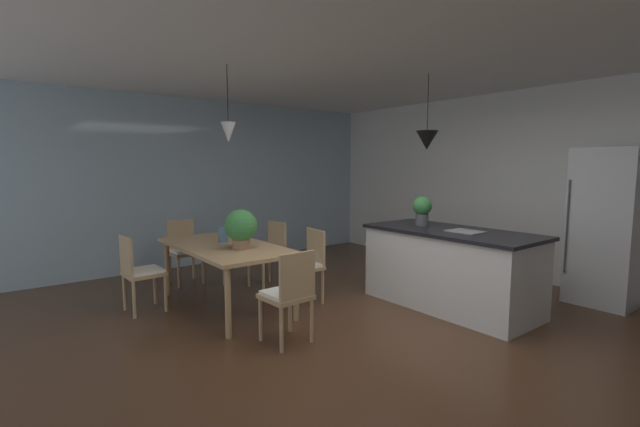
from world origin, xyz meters
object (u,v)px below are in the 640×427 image
object	(u,v)px
chair_window_end	(184,249)
kitchen_island	(450,267)
chair_far_right	(306,263)
potted_plant_on_table	(241,227)
vase_on_dining_table	(223,234)
chair_far_left	(269,252)
chair_near_left	(139,270)
potted_plant_on_island	(422,209)
refrigerator	(607,227)
dining_table	(225,250)
chair_kitchen_end	(289,293)

from	to	relation	value
chair_window_end	kitchen_island	world-z (taller)	kitchen_island
chair_far_right	potted_plant_on_table	xyz separation A→B (m)	(-0.10, -0.80, 0.49)
vase_on_dining_table	chair_far_right	bearing A→B (deg)	52.40
chair_far_left	kitchen_island	bearing A→B (deg)	31.19
chair_near_left	potted_plant_on_table	distance (m)	1.25
chair_window_end	chair_far_left	distance (m)	1.22
chair_far_right	potted_plant_on_island	xyz separation A→B (m)	(0.73, 1.21, 0.63)
refrigerator	vase_on_dining_table	xyz separation A→B (m)	(-2.80, -3.54, -0.09)
potted_plant_on_island	dining_table	bearing A→B (deg)	-119.34
chair_far_right	vase_on_dining_table	size ratio (longest dim) A/B	4.53
chair_near_left	potted_plant_on_table	xyz separation A→B (m)	(0.75, 0.87, 0.49)
dining_table	potted_plant_on_table	xyz separation A→B (m)	(0.33, 0.03, 0.30)
chair_near_left	refrigerator	distance (m)	5.39
kitchen_island	potted_plant_on_island	world-z (taller)	potted_plant_on_island
chair_far_left	potted_plant_on_table	xyz separation A→B (m)	(0.75, -0.80, 0.49)
potted_plant_on_island	vase_on_dining_table	distance (m)	2.41
chair_far_left	refrigerator	size ratio (longest dim) A/B	0.47
dining_table	chair_far_left	distance (m)	0.96
chair_kitchen_end	potted_plant_on_island	distance (m)	2.15
chair_far_right	potted_plant_on_table	distance (m)	0.95
chair_far_left	dining_table	bearing A→B (deg)	-63.07
chair_kitchen_end	chair_far_right	xyz separation A→B (m)	(-0.88, 0.84, 0.00)
chair_far_left	refrigerator	world-z (taller)	refrigerator
chair_kitchen_end	chair_far_right	distance (m)	1.22
dining_table	chair_far_right	bearing A→B (deg)	63.03
dining_table	vase_on_dining_table	distance (m)	0.24
chair_window_end	dining_table	bearing A→B (deg)	0.01
chair_far_left	vase_on_dining_table	bearing A→B (deg)	-72.22
chair_far_right	kitchen_island	distance (m)	1.67
chair_kitchen_end	chair_window_end	world-z (taller)	same
chair_far_right	dining_table	bearing A→B (deg)	-116.97
chair_far_right	vase_on_dining_table	distance (m)	1.05
refrigerator	potted_plant_on_island	xyz separation A→B (m)	(-1.47, -1.54, 0.19)
chair_window_end	potted_plant_on_table	bearing A→B (deg)	1.23
chair_window_end	kitchen_island	size ratio (longest dim) A/B	0.44
chair_far_right	potted_plant_on_table	size ratio (longest dim) A/B	2.01
potted_plant_on_table	vase_on_dining_table	world-z (taller)	potted_plant_on_table
chair_window_end	potted_plant_on_table	distance (m)	1.71
dining_table	kitchen_island	world-z (taller)	kitchen_island
chair_far_right	refrigerator	bearing A→B (deg)	51.46
chair_window_end	vase_on_dining_table	world-z (taller)	vase_on_dining_table
dining_table	refrigerator	distance (m)	4.45
chair_near_left	kitchen_island	size ratio (longest dim) A/B	0.44
chair_far_left	chair_far_right	distance (m)	0.85
chair_near_left	chair_far_left	xyz separation A→B (m)	(-0.01, 1.68, 0.00)
refrigerator	potted_plant_on_table	distance (m)	4.23
kitchen_island	potted_plant_on_table	bearing A→B (deg)	-121.82
potted_plant_on_table	chair_window_end	bearing A→B (deg)	-178.77
kitchen_island	refrigerator	xyz separation A→B (m)	(1.04, 1.54, 0.46)
potted_plant_on_table	chair_far_right	bearing A→B (deg)	82.86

